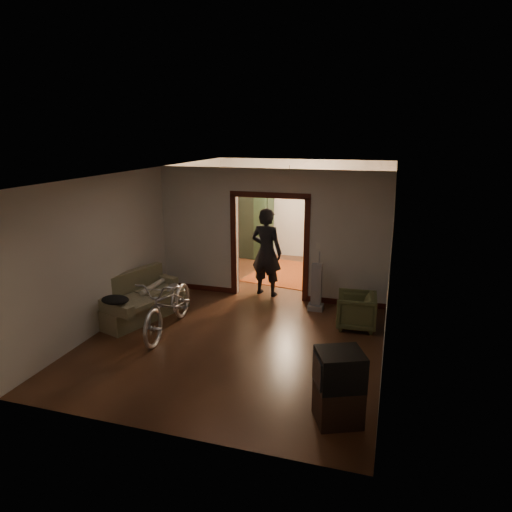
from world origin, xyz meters
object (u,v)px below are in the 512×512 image
at_px(locker, 255,226).
at_px(person, 266,252).
at_px(sofa, 141,296).
at_px(desk, 339,252).
at_px(armchair, 356,311).
at_px(bicycle, 169,304).

bearing_deg(locker, person, -54.60).
distance_m(sofa, person, 2.85).
bearing_deg(desk, armchair, -76.84).
bearing_deg(sofa, armchair, 27.45).
bearing_deg(person, locker, -58.20).
height_order(sofa, desk, sofa).
relative_size(bicycle, locker, 1.09).
distance_m(bicycle, locker, 5.32).
height_order(person, desk, person).
relative_size(sofa, locker, 1.01).
relative_size(locker, desk, 1.92).
xyz_separation_m(person, locker, (-1.14, 2.90, -0.05)).
relative_size(bicycle, person, 1.04).
relative_size(person, locker, 1.06).
bearing_deg(person, sofa, 54.19).
bearing_deg(bicycle, sofa, 146.50).
relative_size(bicycle, desk, 2.10).
bearing_deg(locker, bicycle, -76.23).
height_order(armchair, desk, desk).
distance_m(bicycle, desk, 5.80).
height_order(person, locker, person).
bearing_deg(locker, sofa, -86.32).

